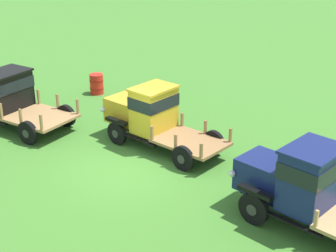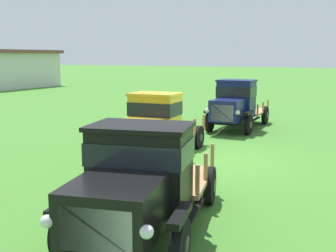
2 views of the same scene
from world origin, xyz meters
name	(u,v)px [view 2 (image 2 of 2)]	position (x,y,z in m)	size (l,w,h in m)	color
ground_plane	(215,160)	(0.00, 0.00, 0.00)	(240.00, 240.00, 0.00)	#3D7528
vintage_truck_foreground_near	(138,181)	(-6.49, -0.79, 1.14)	(5.36, 3.00, 2.17)	black
vintage_truck_second_in_line	(153,126)	(-0.91, 1.85, 1.14)	(5.07, 2.11, 2.22)	black
vintage_truck_midrow_center	(235,104)	(5.79, 1.10, 1.21)	(5.18, 2.06, 2.33)	black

